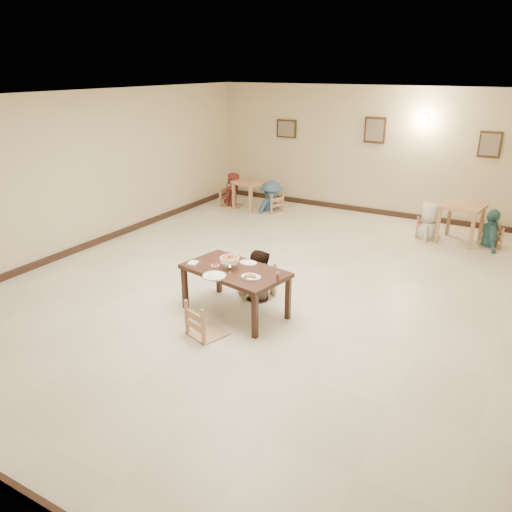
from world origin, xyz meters
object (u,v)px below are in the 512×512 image
Objects in this scene: chair_near at (207,303)px; bg_chair_lr at (272,193)px; chair_far at (262,269)px; main_table at (235,274)px; drink_glass at (278,276)px; bg_table_left at (251,186)px; bg_chair_rr at (492,226)px; bg_diner_a at (231,173)px; bg_diner_d at (495,209)px; bg_chair_ll at (232,186)px; main_diner at (258,250)px; bg_table_right at (462,211)px; bg_chair_rl at (430,217)px; bg_diner_c at (432,203)px; curry_warmer at (230,259)px; bg_diner_b at (272,181)px.

chair_near is 6.19m from bg_chair_lr.
main_table is at bearing -106.31° from chair_far.
drink_glass is at bearing -119.67° from chair_near.
bg_table_left is at bearing 123.85° from drink_glass.
bg_chair_rr reaches higher than bg_table_left.
bg_table_left is at bearing 85.01° from bg_diner_a.
bg_diner_d is at bearing 84.23° from bg_diner_a.
bg_diner_a reaches higher than bg_diner_d.
chair_far is at bearing 127.15° from bg_diner_d.
bg_chair_ll reaches higher than bg_table_left.
chair_near is 0.55× the size of bg_diner_a.
bg_diner_a is (-6.15, 0.05, 0.45)m from bg_chair_rr.
bg_chair_rr is at bearing -127.66° from main_diner.
main_diner is 5.21m from bg_chair_rr.
bg_table_right is at bearing 70.87° from bg_diner_d.
bg_chair_rl reaches higher than main_table.
main_diner is at bearing -115.36° from chair_far.
chair_near is at bearing -17.88° from bg_diner_c.
bg_chair_ll is (-3.25, 5.74, 0.05)m from chair_near.
chair_far is at bearing 84.67° from curry_warmer.
drink_glass is 5.09m from bg_chair_rl.
bg_table_left is 0.57× the size of bg_diner_d.
chair_near reaches higher than bg_table_left.
chair_far is 0.91× the size of chair_near.
bg_chair_rr is (2.90, 5.69, -0.05)m from chair_near.
main_diner is 4.90m from bg_diner_b.
main_diner is at bearing 160.24° from bg_chair_rl.
bg_diner_b reaches higher than main_table.
bg_diner_c is (1.78, 4.95, -0.08)m from curry_warmer.
chair_near is 6.39m from bg_chair_rr.
bg_diner_a reaches higher than bg_diner_c.
bg_diner_a is at bearing -179.65° from bg_table_left.
chair_far is 0.91m from curry_warmer.
bg_diner_b reaches higher than bg_chair_ll.
bg_diner_d is at bearing -84.97° from bg_chair_rl.
main_diner is 1.72× the size of bg_table_right.
bg_chair_lr is at bearing 118.94° from drink_glass.
bg_chair_lr is 5.03m from bg_diner_d.
bg_diner_a is (-1.12, -0.07, 0.40)m from bg_chair_lr.
bg_diner_c is at bearing 70.23° from curry_warmer.
curry_warmer is 0.36× the size of bg_chair_rr.
chair_far is at bearing -139.70° from bg_diner_b.
chair_far is 0.56× the size of main_diner.
chair_near is 0.62× the size of bg_diner_c.
bg_chair_rl is (1.78, 4.95, -0.39)m from curry_warmer.
main_table is 5.51m from bg_chair_lr.
main_table is 5.51m from bg_diner_b.
bg_chair_lr reaches higher than bg_table_left.
bg_diner_a reaches higher than chair_near.
bg_table_right is (2.31, 5.70, 0.17)m from chair_near.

